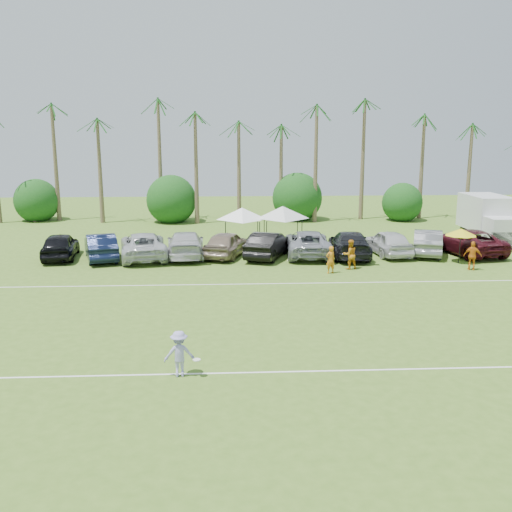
{
  "coord_description": "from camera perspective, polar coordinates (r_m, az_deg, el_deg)",
  "views": [
    {
      "loc": [
        -0.84,
        -16.5,
        8.11
      ],
      "look_at": [
        0.75,
        13.94,
        1.6
      ],
      "focal_mm": 40.0,
      "sensor_mm": 36.0,
      "label": 1
    }
  ],
  "objects": [
    {
      "name": "palm_tree_6",
      "position": [
        54.73,
        2.14,
        13.2
      ],
      "size": [
        2.4,
        2.4,
        10.9
      ],
      "color": "brown",
      "rests_on": "ground"
    },
    {
      "name": "sideline_player_c",
      "position": [
        37.06,
        20.84,
        0.01
      ],
      "size": [
        1.12,
        0.77,
        1.77
      ],
      "primitive_type": "imported",
      "rotation": [
        0.0,
        0.0,
        2.78
      ],
      "color": "orange",
      "rests_on": "ground"
    },
    {
      "name": "palm_tree_2",
      "position": [
        55.64,
        -14.94,
        12.8
      ],
      "size": [
        2.4,
        2.4,
        10.9
      ],
      "color": "brown",
      "rests_on": "ground"
    },
    {
      "name": "palm_tree_1",
      "position": [
        56.85,
        -19.93,
        11.6
      ],
      "size": [
        2.4,
        2.4,
        9.9
      ],
      "color": "brown",
      "rests_on": "ground"
    },
    {
      "name": "palm_tree_5",
      "position": [
        54.51,
        -2.16,
        12.3
      ],
      "size": [
        2.4,
        2.4,
        9.9
      ],
      "color": "brown",
      "rests_on": "ground"
    },
    {
      "name": "sideline_player_a",
      "position": [
        34.14,
        7.46,
        -0.37
      ],
      "size": [
        0.71,
        0.59,
        1.65
      ],
      "primitive_type": "imported",
      "rotation": [
        0.0,
        0.0,
        3.53
      ],
      "color": "orange",
      "rests_on": "ground"
    },
    {
      "name": "palm_tree_4",
      "position": [
        54.6,
        -6.44,
        11.32
      ],
      "size": [
        2.4,
        2.4,
        8.9
      ],
      "color": "brown",
      "rests_on": "ground"
    },
    {
      "name": "palm_tree_3",
      "position": [
        55.01,
        -10.79,
        13.88
      ],
      "size": [
        2.4,
        2.4,
        11.9
      ],
      "color": "brown",
      "rests_on": "ground"
    },
    {
      "name": "canopy_tent_right",
      "position": [
        43.18,
        2.69,
        5.0
      ],
      "size": [
        4.06,
        4.06,
        3.29
      ],
      "color": "black",
      "rests_on": "ground"
    },
    {
      "name": "parked_car_7",
      "position": [
        39.0,
        9.34,
        1.19
      ],
      "size": [
        2.9,
        6.16,
        1.74
      ],
      "primitive_type": "imported",
      "rotation": [
        0.0,
        0.0,
        3.06
      ],
      "color": "black",
      "rests_on": "ground"
    },
    {
      "name": "frisbee_player",
      "position": [
        19.84,
        -7.67,
        -9.65
      ],
      "size": [
        1.28,
        0.7,
        1.62
      ],
      "rotation": [
        0.0,
        0.0,
        3.24
      ],
      "color": "#A19BDD",
      "rests_on": "ground"
    },
    {
      "name": "palm_tree_10",
      "position": [
        59.5,
        21.14,
        12.33
      ],
      "size": [
        2.4,
        2.4,
        10.9
      ],
      "color": "brown",
      "rests_on": "ground"
    },
    {
      "name": "box_truck",
      "position": [
        47.26,
        22.33,
        3.57
      ],
      "size": [
        2.77,
        6.86,
        3.51
      ],
      "rotation": [
        0.0,
        0.0,
        -0.02
      ],
      "color": "silver",
      "rests_on": "ground"
    },
    {
      "name": "sideline_player_b",
      "position": [
        35.38,
        9.37,
        0.16
      ],
      "size": [
        1.02,
        0.88,
        1.83
      ],
      "primitive_type": "imported",
      "rotation": [
        0.0,
        0.0,
        3.37
      ],
      "color": "orange",
      "rests_on": "ground"
    },
    {
      "name": "parked_car_6",
      "position": [
        38.95,
        5.21,
        1.29
      ],
      "size": [
        3.26,
        6.42,
        1.74
      ],
      "primitive_type": "imported",
      "rotation": [
        0.0,
        0.0,
        3.08
      ],
      "color": "#90939B",
      "rests_on": "ground"
    },
    {
      "name": "palm_tree_7",
      "position": [
        55.25,
        6.41,
        14.01
      ],
      "size": [
        2.4,
        2.4,
        11.9
      ],
      "color": "brown",
      "rests_on": "ground"
    },
    {
      "name": "parked_car_5",
      "position": [
        38.21,
        1.19,
        1.13
      ],
      "size": [
        3.56,
        5.58,
        1.74
      ],
      "primitive_type": "imported",
      "rotation": [
        0.0,
        0.0,
        2.79
      ],
      "color": "black",
      "rests_on": "ground"
    },
    {
      "name": "parked_car_9",
      "position": [
        40.97,
        16.79,
        1.36
      ],
      "size": [
        3.46,
        5.59,
        1.74
      ],
      "primitive_type": "imported",
      "rotation": [
        0.0,
        0.0,
        2.81
      ],
      "color": "slate",
      "rests_on": "ground"
    },
    {
      "name": "parked_car_10",
      "position": [
        41.99,
        20.35,
        1.37
      ],
      "size": [
        4.06,
        6.7,
        1.74
      ],
      "primitive_type": "imported",
      "rotation": [
        0.0,
        0.0,
        3.34
      ],
      "color": "#48111A",
      "rests_on": "ground"
    },
    {
      "name": "parked_car_8",
      "position": [
        40.07,
        13.09,
        1.33
      ],
      "size": [
        2.53,
        5.27,
        1.74
      ],
      "primitive_type": "imported",
      "rotation": [
        0.0,
        0.0,
        3.24
      ],
      "color": "silver",
      "rests_on": "ground"
    },
    {
      "name": "parked_car_0",
      "position": [
        40.11,
        -19.0,
        0.99
      ],
      "size": [
        2.65,
        5.31,
        1.74
      ],
      "primitive_type": "imported",
      "rotation": [
        0.0,
        0.0,
        3.26
      ],
      "color": "black",
      "rests_on": "ground"
    },
    {
      "name": "ground",
      "position": [
        18.41,
        -0.08,
        -14.08
      ],
      "size": [
        120.0,
        120.0,
        0.0
      ],
      "primitive_type": "plane",
      "color": "#476A1F",
      "rests_on": "ground"
    },
    {
      "name": "palm_tree_9",
      "position": [
        57.67,
        16.43,
        11.82
      ],
      "size": [
        2.4,
        2.4,
        9.9
      ],
      "color": "brown",
      "rests_on": "ground"
    },
    {
      "name": "palm_tree_8",
      "position": [
        56.23,
        11.47,
        11.18
      ],
      "size": [
        2.4,
        2.4,
        8.9
      ],
      "color": "brown",
      "rests_on": "ground"
    },
    {
      "name": "bush_tree_2",
      "position": [
        56.28,
        4.03,
        5.59
      ],
      "size": [
        4.0,
        4.0,
        4.0
      ],
      "color": "brown",
      "rests_on": "ground"
    },
    {
      "name": "field_lines",
      "position": [
        25.82,
        -0.99,
        -6.24
      ],
      "size": [
        80.0,
        12.1,
        0.01
      ],
      "color": "white",
      "rests_on": "ground"
    },
    {
      "name": "bush_tree_3",
      "position": [
        58.34,
        13.87,
        5.49
      ],
      "size": [
        4.0,
        4.0,
        4.0
      ],
      "color": "brown",
      "rests_on": "ground"
    },
    {
      "name": "parked_car_4",
      "position": [
        38.59,
        -2.96,
        1.22
      ],
      "size": [
        3.56,
        5.49,
        1.74
      ],
      "primitive_type": "imported",
      "rotation": [
        0.0,
        0.0,
        2.82
      ],
      "color": "gray",
      "rests_on": "ground"
    },
    {
      "name": "bush_tree_1",
      "position": [
        56.1,
        -8.29,
        5.47
      ],
      "size": [
        4.0,
        4.0,
        4.0
      ],
      "color": "brown",
      "rests_on": "ground"
    },
    {
      "name": "bush_tree_0",
      "position": [
        58.74,
        -21.07,
        5.08
      ],
      "size": [
        4.0,
        4.0,
        4.0
      ],
      "color": "brown",
      "rests_on": "ground"
    },
    {
      "name": "parked_car_1",
      "position": [
        39.01,
        -15.26,
        0.93
      ],
      "size": [
        3.28,
        5.58,
        1.74
      ],
      "primitive_type": "imported",
      "rotation": [
        0.0,
        0.0,
        3.43
      ],
      "color": "#0F1832",
      "rests_on": "ground"
    },
    {
      "name": "parked_car_3",
      "position": [
        38.69,
        -7.07,
        1.18
      ],
      "size": [
        2.81,
        6.13,
        1.74
      ],
      "primitive_type": "imported",
      "rotation": [
        0.0,
        0.0,
        3.21
      ],
      "color": "#BDBDBF",
      "rests_on": "ground"
    },
    {
      "name": "market_umbrella",
      "position": [
        38.72,
        19.81,
        2.26
      ],
      "size": [
        2.0,
        2.0,
        2.23
      ],
      "color": "black",
      "rests_on": "ground"
    },
    {
      "name": "canopy_tent_left",
      "position": [
        43.06,
        -1.41,
        4.85
      ],
      "size": [
        3.91,
        3.91,
        3.16
      ],
      "color": "black",
      "rests_on": "ground"
    },
    {
      "name": "parked_car_2",
      "position": [
        38.69,
        -11.19,
        1.04
      ],
      "size": [
        3.95,
        6.67,
        1.74
      ],
      "primitive_type": "imported",
      "rotation": [
        0.0,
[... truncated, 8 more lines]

